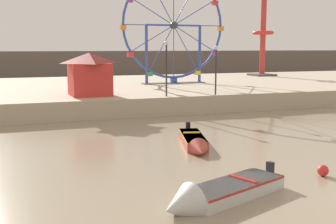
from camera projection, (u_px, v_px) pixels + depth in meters
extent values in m
cube|color=#B7A88E|center=(138.00, 90.00, 43.27)|extent=(110.00, 25.18, 1.35)
cube|color=#564C47|center=(96.00, 66.00, 64.35)|extent=(140.00, 3.00, 4.40)
cube|color=#B24238|center=(193.00, 140.00, 22.08)|extent=(1.96, 3.87, 0.49)
cube|color=gold|center=(193.00, 136.00, 22.05)|extent=(1.97, 3.84, 0.08)
cone|color=#B24238|center=(200.00, 151.00, 19.75)|extent=(1.21, 1.24, 0.97)
cube|color=black|center=(188.00, 126.00, 23.97)|extent=(0.28, 0.26, 0.44)
cube|color=gold|center=(192.00, 133.00, 22.50)|extent=(0.88, 0.38, 0.06)
cube|color=silver|center=(233.00, 189.00, 14.44)|extent=(4.14, 2.71, 0.46)
cube|color=#B2231E|center=(233.00, 183.00, 14.41)|extent=(4.11, 2.71, 0.08)
cone|color=silver|center=(179.00, 207.00, 12.82)|extent=(1.48, 1.59, 1.29)
cube|color=black|center=(270.00, 168.00, 15.74)|extent=(0.27, 0.30, 0.44)
cube|color=#B2231E|center=(243.00, 179.00, 14.72)|extent=(0.57, 1.13, 0.06)
torus|color=#334CA8|center=(174.00, 25.00, 42.49)|extent=(10.50, 0.24, 10.50)
cylinder|color=#38383D|center=(174.00, 25.00, 42.49)|extent=(0.70, 0.50, 0.70)
cylinder|color=#334CA8|center=(152.00, 38.00, 41.94)|extent=(4.48, 0.08, 2.64)
cube|color=red|center=(130.00, 55.00, 41.43)|extent=(0.56, 0.48, 0.44)
cylinder|color=#334CA8|center=(161.00, 48.00, 42.39)|extent=(2.62, 0.08, 4.49)
cube|color=#33934C|center=(149.00, 74.00, 42.34)|extent=(0.56, 0.48, 0.44)
cylinder|color=#334CA8|center=(174.00, 52.00, 42.87)|extent=(0.09, 0.08, 5.13)
cube|color=#3356B7|center=(174.00, 80.00, 43.30)|extent=(0.56, 0.48, 0.44)
cylinder|color=#334CA8|center=(186.00, 48.00, 43.25)|extent=(2.64, 0.08, 4.48)
cube|color=yellow|center=(197.00, 73.00, 44.05)|extent=(0.56, 0.48, 0.44)
cylinder|color=#334CA8|center=(194.00, 39.00, 43.42)|extent=(4.49, 0.08, 2.62)
cube|color=purple|center=(214.00, 54.00, 44.40)|extent=(0.56, 0.48, 0.44)
cylinder|color=#334CA8|center=(198.00, 26.00, 43.35)|extent=(5.13, 0.08, 0.09)
cube|color=orange|center=(220.00, 29.00, 44.24)|extent=(0.56, 0.48, 0.44)
cylinder|color=#334CA8|center=(195.00, 13.00, 43.04)|extent=(4.48, 0.08, 2.64)
cube|color=red|center=(215.00, 3.00, 43.63)|extent=(0.56, 0.48, 0.44)
cylinder|color=#334CA8|center=(186.00, 3.00, 42.59)|extent=(2.62, 0.08, 4.49)
cylinder|color=#334CA8|center=(161.00, 2.00, 41.73)|extent=(2.64, 0.08, 4.48)
cylinder|color=#334CA8|center=(152.00, 11.00, 41.56)|extent=(4.49, 0.08, 2.62)
cube|color=purple|center=(130.00, 0.00, 40.67)|extent=(0.56, 0.48, 0.44)
cylinder|color=#334CA8|center=(149.00, 25.00, 41.64)|extent=(5.13, 0.08, 0.09)
cube|color=orange|center=(123.00, 27.00, 40.82)|extent=(0.56, 0.48, 0.44)
cylinder|color=#334CA8|center=(146.00, 55.00, 41.97)|extent=(0.28, 0.28, 5.73)
cylinder|color=#334CA8|center=(200.00, 54.00, 43.86)|extent=(0.28, 0.28, 5.73)
cylinder|color=#334CA8|center=(174.00, 25.00, 42.49)|extent=(5.64, 0.18, 0.18)
cube|color=#4C4C51|center=(174.00, 83.00, 43.34)|extent=(6.44, 1.20, 0.08)
cylinder|color=#BC332D|center=(263.00, 31.00, 54.26)|extent=(0.70, 0.70, 11.13)
torus|color=red|center=(263.00, 33.00, 54.29)|extent=(2.64, 2.64, 0.44)
cube|color=#4C4C51|center=(262.00, 75.00, 55.07)|extent=(2.80, 2.80, 0.24)
cube|color=red|center=(90.00, 79.00, 32.29)|extent=(2.93, 3.11, 2.41)
pyramid|color=maroon|center=(89.00, 58.00, 32.06)|extent=(3.22, 3.43, 0.80)
cylinder|color=#2D2D33|center=(216.00, 72.00, 32.64)|extent=(0.12, 0.12, 3.40)
sphere|color=#F2EACC|center=(216.00, 48.00, 32.37)|extent=(0.32, 0.32, 0.32)
cylinder|color=#2D2D33|center=(166.00, 71.00, 31.61)|extent=(0.12, 0.12, 3.76)
sphere|color=#F2EACC|center=(166.00, 43.00, 31.31)|extent=(0.32, 0.32, 0.32)
sphere|color=red|center=(323.00, 170.00, 16.66)|extent=(0.44, 0.44, 0.44)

